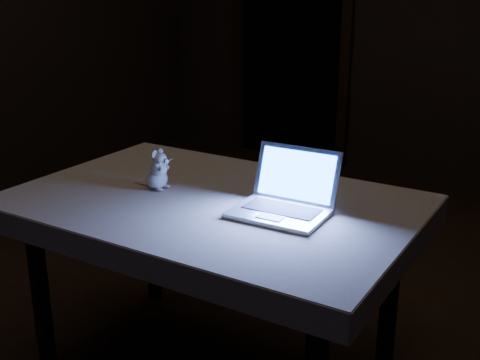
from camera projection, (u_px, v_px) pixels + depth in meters
The scene contains 6 objects.
floor at pixel (218, 333), 2.53m from camera, with size 5.00×5.00×0.00m, color black.
doorway at pixel (292, 26), 4.74m from camera, with size 1.06×0.36×2.13m, color black, non-canonical shape.
table at pixel (214, 289), 2.19m from camera, with size 1.29×0.83×0.69m, color black, non-canonical shape.
tablecloth at pixel (207, 210), 2.08m from camera, with size 1.37×0.91×0.09m, color beige, non-canonical shape.
laptop at pixel (279, 186), 1.89m from camera, with size 0.30×0.26×0.20m, color silver, non-canonical shape.
plush_mouse at pixel (156, 169), 2.15m from camera, with size 0.11×0.11×0.15m, color silver, non-canonical shape.
Camera 1 is at (1.32, -1.76, 1.42)m, focal length 45.00 mm.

